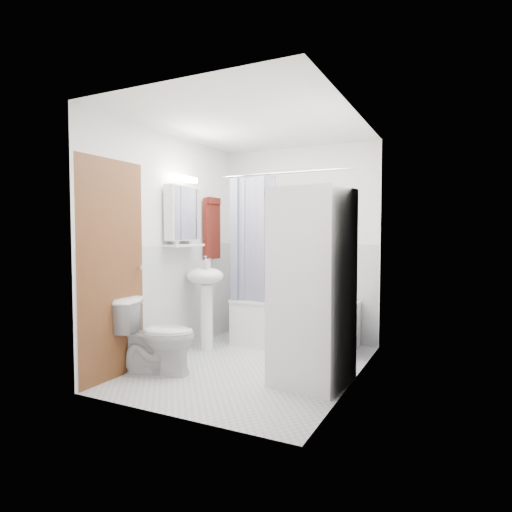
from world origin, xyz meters
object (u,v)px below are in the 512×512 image
at_px(sink, 205,289).
at_px(washer_dryer, 312,287).
at_px(toilet, 157,336).
at_px(bathtub, 295,321).

height_order(sink, washer_dryer, washer_dryer).
relative_size(sink, toilet, 1.43).
distance_m(washer_dryer, toilet, 1.54).
height_order(bathtub, sink, sink).
xyz_separation_m(washer_dryer, toilet, (-1.40, -0.40, -0.51)).
xyz_separation_m(bathtub, toilet, (-0.81, -1.50, 0.06)).
distance_m(bathtub, sink, 1.12).
bearing_deg(sink, bathtub, 35.84).
relative_size(bathtub, toilet, 1.96).
bearing_deg(toilet, washer_dryer, -96.34).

